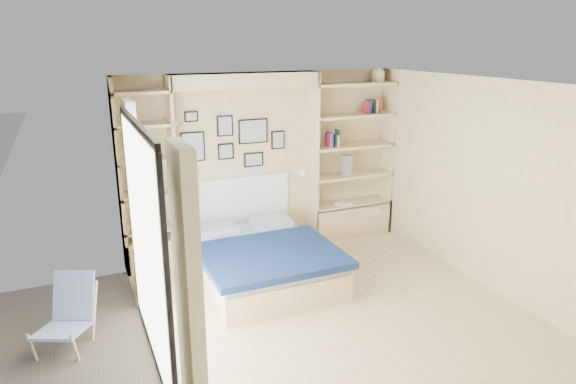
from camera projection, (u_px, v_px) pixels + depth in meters
name	position (u px, v px, depth m)	size (l,w,h in m)	color
ground	(337.00, 315.00, 5.65)	(4.50, 4.50, 0.00)	tan
room_shell	(255.00, 189.00, 6.54)	(4.50, 4.50, 4.50)	#DDC384
bed	(261.00, 259.00, 6.43)	(1.62, 2.08, 1.07)	#D3B67F
photo_gallery	(232.00, 140.00, 6.98)	(1.48, 0.02, 0.82)	black
reading_lamps	(249.00, 178.00, 6.98)	(1.92, 0.12, 0.15)	silver
shelf_decor	(342.00, 127.00, 7.43)	(3.51, 0.23, 2.03)	#961E45
deck_chair	(68.00, 314.00, 5.01)	(0.68, 0.82, 0.71)	tan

